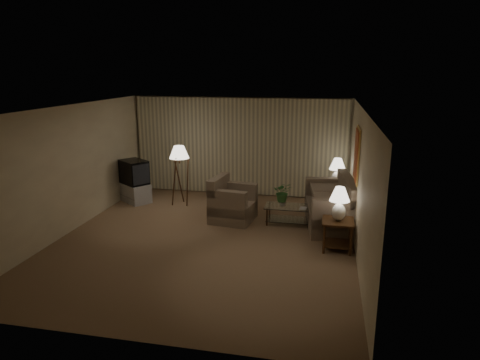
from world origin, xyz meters
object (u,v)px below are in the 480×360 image
ottoman (244,204)px  side_table_near (338,229)px  table_lamp_near (339,201)px  table_lamp_far (337,169)px  side_table_far (336,193)px  crt_tv (134,172)px  coffee_table (289,212)px  armchair (233,204)px  floor_lamp (180,174)px  vase (282,203)px  tv_cabinet (135,193)px  sofa (330,207)px

ottoman → side_table_near: bearing=-39.8°
table_lamp_near → table_lamp_far: table_lamp_far is taller
side_table_far → ottoman: side_table_far is taller
side_table_near → table_lamp_far: 2.67m
table_lamp_near → crt_tv: table_lamp_near is taller
coffee_table → crt_tv: (-4.14, 0.86, 0.53)m
armchair → table_lamp_near: table_lamp_near is taller
coffee_table → floor_lamp: (-2.88, 0.87, 0.53)m
armchair → vase: size_ratio=8.29×
side_table_near → table_lamp_near: (-0.00, -0.00, 0.58)m
armchair → table_lamp_far: bearing=-51.6°
side_table_near → ottoman: size_ratio=0.97×
armchair → crt_tv: 3.02m
side_table_far → crt_tv: bearing=-174.6°
coffee_table → ottoman: 1.32m
side_table_near → coffee_table: 1.64m
tv_cabinet → floor_lamp: bearing=36.5°
crt_tv → side_table_far: bearing=41.6°
coffee_table → crt_tv: crt_tv is taller
table_lamp_near → ottoman: 3.00m
coffee_table → floor_lamp: bearing=163.3°
sofa → crt_tv: (-5.05, 0.76, 0.38)m
side_table_near → floor_lamp: (-3.94, 2.12, 0.39)m
side_table_far → vase: (-1.21, -1.35, 0.10)m
side_table_far → coffee_table: side_table_far is taller
sofa → side_table_near: 1.36m
sofa → crt_tv: crt_tv is taller
sofa → table_lamp_far: size_ratio=3.15×
side_table_far → table_lamp_near: 2.67m
coffee_table → ottoman: size_ratio=1.75×
table_lamp_near → table_lamp_far: 2.60m
floor_lamp → ottoman: bearing=-8.7°
crt_tv → tv_cabinet: bearing=0.0°
crt_tv → vase: size_ratio=6.14×
table_lamp_near → coffee_table: size_ratio=0.62×
tv_cabinet → sofa: bearing=27.6°
armchair → coffee_table: (1.29, 0.04, -0.13)m
tv_cabinet → coffee_table: bearing=24.4°
tv_cabinet → floor_lamp: size_ratio=0.63×
ottoman → vase: vase is taller
side_table_near → tv_cabinet: 5.61m
floor_lamp → ottoman: floor_lamp is taller
table_lamp_near → armchair: bearing=152.7°
table_lamp_near → vase: (-1.21, 1.25, -0.51)m
tv_cabinet → vase: size_ratio=6.71×
sofa → crt_tv: 5.12m
table_lamp_near → table_lamp_far: bearing=90.0°
coffee_table → table_lamp_near: bearing=-49.8°
side_table_near → tv_cabinet: side_table_near is taller
side_table_far → table_lamp_far: size_ratio=0.86×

